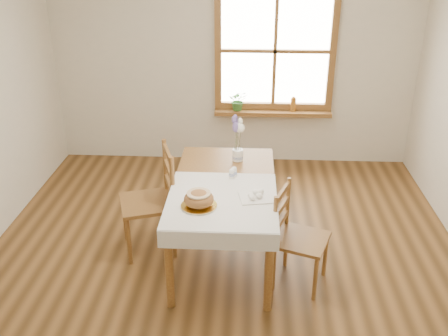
# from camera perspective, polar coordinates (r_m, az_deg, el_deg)

# --- Properties ---
(ground) EXTENTS (5.00, 5.00, 0.00)m
(ground) POSITION_cam_1_polar(r_m,az_deg,el_deg) (4.54, -0.21, -11.96)
(ground) COLOR brown
(ground) RESTS_ON ground
(room_walls) EXTENTS (4.60, 5.10, 2.65)m
(room_walls) POSITION_cam_1_polar(r_m,az_deg,el_deg) (3.76, -0.25, 9.18)
(room_walls) COLOR beige
(room_walls) RESTS_ON ground
(window) EXTENTS (1.46, 0.08, 1.46)m
(window) POSITION_cam_1_polar(r_m,az_deg,el_deg) (6.22, 5.86, 13.16)
(window) COLOR olive
(window) RESTS_ON ground
(window_sill) EXTENTS (1.46, 0.20, 0.05)m
(window_sill) POSITION_cam_1_polar(r_m,az_deg,el_deg) (6.36, 5.58, 6.32)
(window_sill) COLOR olive
(window_sill) RESTS_ON ground
(dining_table) EXTENTS (0.90, 1.60, 0.75)m
(dining_table) POSITION_cam_1_polar(r_m,az_deg,el_deg) (4.44, -0.00, -2.74)
(dining_table) COLOR olive
(dining_table) RESTS_ON ground
(table_linen) EXTENTS (0.91, 0.99, 0.01)m
(table_linen) POSITION_cam_1_polar(r_m,az_deg,el_deg) (4.13, -0.23, -3.63)
(table_linen) COLOR white
(table_linen) RESTS_ON dining_table
(chair_left) EXTENTS (0.62, 0.61, 1.02)m
(chair_left) POSITION_cam_1_polar(r_m,az_deg,el_deg) (4.66, -8.80, -3.78)
(chair_left) COLOR olive
(chair_left) RESTS_ON ground
(chair_right) EXTENTS (0.55, 0.54, 0.89)m
(chair_right) POSITION_cam_1_polar(r_m,az_deg,el_deg) (4.25, 8.88, -7.95)
(chair_right) COLOR olive
(chair_right) RESTS_ON ground
(bread_plate) EXTENTS (0.35, 0.35, 0.02)m
(bread_plate) POSITION_cam_1_polar(r_m,az_deg,el_deg) (4.02, -2.88, -4.33)
(bread_plate) COLOR white
(bread_plate) RESTS_ON table_linen
(bread_loaf) EXTENTS (0.24, 0.24, 0.13)m
(bread_loaf) POSITION_cam_1_polar(r_m,az_deg,el_deg) (3.98, -2.90, -3.41)
(bread_loaf) COLOR olive
(bread_loaf) RESTS_ON bread_plate
(egg_napkin) EXTENTS (0.31, 0.28, 0.01)m
(egg_napkin) POSITION_cam_1_polar(r_m,az_deg,el_deg) (4.15, 3.71, -3.35)
(egg_napkin) COLOR white
(egg_napkin) RESTS_ON table_linen
(eggs) EXTENTS (0.24, 0.23, 0.05)m
(eggs) POSITION_cam_1_polar(r_m,az_deg,el_deg) (4.13, 3.72, -2.99)
(eggs) COLOR white
(eggs) RESTS_ON egg_napkin
(salt_shaker) EXTENTS (0.05, 0.05, 0.09)m
(salt_shaker) POSITION_cam_1_polar(r_m,az_deg,el_deg) (4.44, 0.88, -0.63)
(salt_shaker) COLOR white
(salt_shaker) RESTS_ON table_linen
(pepper_shaker) EXTENTS (0.05, 0.05, 0.10)m
(pepper_shaker) POSITION_cam_1_polar(r_m,az_deg,el_deg) (4.48, 1.16, -0.41)
(pepper_shaker) COLOR white
(pepper_shaker) RESTS_ON table_linen
(flower_vase) EXTENTS (0.12, 0.12, 0.11)m
(flower_vase) POSITION_cam_1_polar(r_m,az_deg,el_deg) (4.80, 1.58, 1.41)
(flower_vase) COLOR white
(flower_vase) RESTS_ON dining_table
(lavender_bouquet) EXTENTS (0.18, 0.18, 0.34)m
(lavender_bouquet) POSITION_cam_1_polar(r_m,az_deg,el_deg) (4.71, 1.61, 3.91)
(lavender_bouquet) COLOR #645190
(lavender_bouquet) RESTS_ON flower_vase
(potted_plant) EXTENTS (0.24, 0.26, 0.20)m
(potted_plant) POSITION_cam_1_polar(r_m,az_deg,el_deg) (6.31, 1.64, 7.48)
(potted_plant) COLOR #356A2A
(potted_plant) RESTS_ON window_sill
(amber_bottle) EXTENTS (0.08, 0.08, 0.19)m
(amber_bottle) POSITION_cam_1_polar(r_m,az_deg,el_deg) (6.34, 7.92, 7.28)
(amber_bottle) COLOR #AF6820
(amber_bottle) RESTS_ON window_sill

